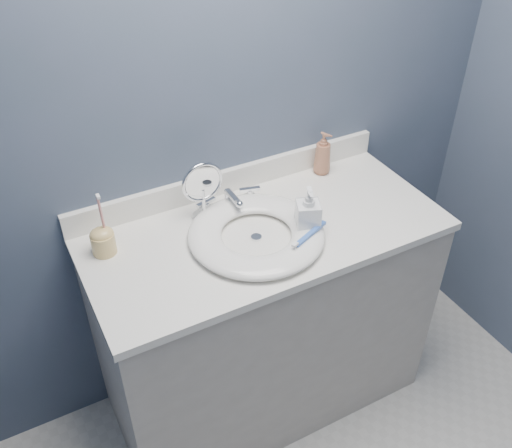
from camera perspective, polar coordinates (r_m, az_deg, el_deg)
back_wall at (r=1.95m, az=-2.93°, el=11.37°), size 2.20×0.02×2.40m
vanity_cabinet at (r=2.22m, az=0.81°, el=-9.77°), size 1.20×0.55×0.85m
countertop at (r=1.92m, az=0.93°, el=-0.85°), size 1.22×0.57×0.03m
backsplash at (r=2.08m, az=-2.55°, el=4.43°), size 1.22×0.02×0.09m
basin at (r=1.86m, az=0.03°, el=-0.99°), size 0.45×0.45×0.04m
drain at (r=1.87m, az=0.03°, el=-1.35°), size 0.04×0.04×0.01m
faucet at (r=2.00m, az=-2.62°, el=2.31°), size 0.25×0.13×0.07m
makeup_mirror at (r=1.91m, az=-5.35°, el=3.54°), size 0.15×0.08×0.22m
soap_bottle_amber at (r=2.18m, az=6.70°, el=7.05°), size 0.09×0.09×0.17m
soap_bottle_clear at (r=1.86m, az=5.25°, el=1.31°), size 0.10×0.10×0.17m
toothbrush_holder at (r=1.85m, az=-15.07°, el=-1.54°), size 0.08×0.08×0.22m
toothbrush_lying at (r=1.83m, az=5.37°, el=-1.06°), size 0.17×0.08×0.02m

